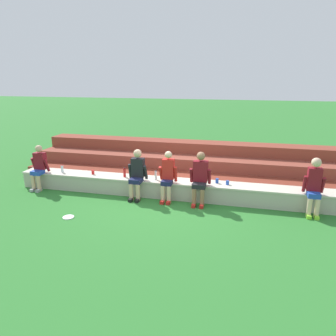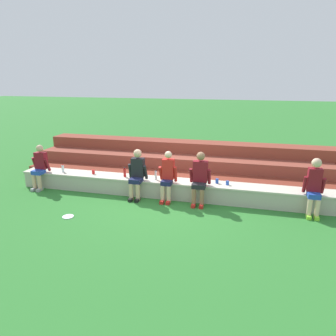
{
  "view_description": "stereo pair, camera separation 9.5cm",
  "coord_description": "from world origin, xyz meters",
  "px_view_note": "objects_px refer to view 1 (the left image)",
  "views": [
    {
      "loc": [
        1.87,
        -7.69,
        3.22
      ],
      "look_at": [
        -0.07,
        0.29,
        0.83
      ],
      "focal_mm": 33.5,
      "sensor_mm": 36.0,
      "label": 1
    },
    {
      "loc": [
        1.97,
        -7.67,
        3.22
      ],
      "look_at": [
        -0.07,
        0.29,
        0.83
      ],
      "focal_mm": 33.5,
      "sensor_mm": 36.0,
      "label": 2
    }
  ],
  "objects_px": {
    "person_left_of_center": "(137,173)",
    "person_far_right": "(314,185)",
    "water_bottle_center_gap": "(125,172)",
    "person_far_left": "(39,166)",
    "person_center": "(168,176)",
    "plastic_cup_right_end": "(217,181)",
    "water_bottle_mid_right": "(156,175)",
    "water_bottle_mid_left": "(62,169)",
    "plastic_cup_middle": "(93,172)",
    "frisbee": "(68,217)",
    "plastic_cup_left_end": "(227,183)",
    "person_right_of_center": "(200,177)"
  },
  "relations": [
    {
      "from": "person_far_left",
      "to": "person_center",
      "type": "bearing_deg",
      "value": -0.07
    },
    {
      "from": "person_left_of_center",
      "to": "water_bottle_mid_left",
      "type": "xyz_separation_m",
      "value": [
        -2.44,
        0.26,
        -0.13
      ]
    },
    {
      "from": "water_bottle_mid_right",
      "to": "plastic_cup_right_end",
      "type": "bearing_deg",
      "value": 3.94
    },
    {
      "from": "person_far_right",
      "to": "water_bottle_center_gap",
      "type": "xyz_separation_m",
      "value": [
        -4.93,
        0.3,
        -0.13
      ]
    },
    {
      "from": "person_left_of_center",
      "to": "plastic_cup_right_end",
      "type": "bearing_deg",
      "value": 9.6
    },
    {
      "from": "water_bottle_mid_left",
      "to": "plastic_cup_right_end",
      "type": "height_order",
      "value": "water_bottle_mid_left"
    },
    {
      "from": "person_center",
      "to": "water_bottle_mid_right",
      "type": "relative_size",
      "value": 5.0
    },
    {
      "from": "plastic_cup_middle",
      "to": "frisbee",
      "type": "relative_size",
      "value": 0.46
    },
    {
      "from": "person_right_of_center",
      "to": "water_bottle_mid_right",
      "type": "bearing_deg",
      "value": 169.7
    },
    {
      "from": "water_bottle_center_gap",
      "to": "frisbee",
      "type": "bearing_deg",
      "value": -110.64
    },
    {
      "from": "person_left_of_center",
      "to": "person_right_of_center",
      "type": "distance_m",
      "value": 1.71
    },
    {
      "from": "person_center",
      "to": "water_bottle_mid_left",
      "type": "height_order",
      "value": "person_center"
    },
    {
      "from": "plastic_cup_middle",
      "to": "frisbee",
      "type": "height_order",
      "value": "plastic_cup_middle"
    },
    {
      "from": "water_bottle_mid_left",
      "to": "plastic_cup_middle",
      "type": "xyz_separation_m",
      "value": [
        0.97,
        0.05,
        -0.05
      ]
    },
    {
      "from": "person_far_left",
      "to": "plastic_cup_left_end",
      "type": "bearing_deg",
      "value": 2.85
    },
    {
      "from": "person_center",
      "to": "water_bottle_mid_left",
      "type": "bearing_deg",
      "value": 175.88
    },
    {
      "from": "plastic_cup_middle",
      "to": "frisbee",
      "type": "bearing_deg",
      "value": -81.67
    },
    {
      "from": "person_right_of_center",
      "to": "plastic_cup_left_end",
      "type": "relative_size",
      "value": 12.67
    },
    {
      "from": "plastic_cup_left_end",
      "to": "plastic_cup_right_end",
      "type": "distance_m",
      "value": 0.29
    },
    {
      "from": "person_left_of_center",
      "to": "plastic_cup_middle",
      "type": "distance_m",
      "value": 1.51
    },
    {
      "from": "water_bottle_center_gap",
      "to": "plastic_cup_middle",
      "type": "height_order",
      "value": "water_bottle_center_gap"
    },
    {
      "from": "person_far_left",
      "to": "frisbee",
      "type": "relative_size",
      "value": 4.92
    },
    {
      "from": "plastic_cup_left_end",
      "to": "person_far_right",
      "type": "bearing_deg",
      "value": -8.73
    },
    {
      "from": "person_center",
      "to": "person_far_right",
      "type": "distance_m",
      "value": 3.6
    },
    {
      "from": "water_bottle_mid_left",
      "to": "plastic_cup_right_end",
      "type": "bearing_deg",
      "value": 1.31
    },
    {
      "from": "person_far_right",
      "to": "plastic_cup_right_end",
      "type": "height_order",
      "value": "person_far_right"
    },
    {
      "from": "person_far_left",
      "to": "person_center",
      "type": "height_order",
      "value": "person_center"
    },
    {
      "from": "person_left_of_center",
      "to": "plastic_cup_middle",
      "type": "bearing_deg",
      "value": 168.37
    },
    {
      "from": "person_right_of_center",
      "to": "person_far_right",
      "type": "relative_size",
      "value": 0.99
    },
    {
      "from": "person_far_right",
      "to": "water_bottle_center_gap",
      "type": "relative_size",
      "value": 5.04
    },
    {
      "from": "person_center",
      "to": "plastic_cup_middle",
      "type": "height_order",
      "value": "person_center"
    },
    {
      "from": "water_bottle_mid_left",
      "to": "water_bottle_center_gap",
      "type": "distance_m",
      "value": 1.96
    },
    {
      "from": "person_far_right",
      "to": "plastic_cup_left_end",
      "type": "xyz_separation_m",
      "value": [
        -2.04,
        0.31,
        -0.21
      ]
    },
    {
      "from": "frisbee",
      "to": "water_bottle_mid_right",
      "type": "bearing_deg",
      "value": 48.33
    },
    {
      "from": "plastic_cup_right_end",
      "to": "person_left_of_center",
      "type": "bearing_deg",
      "value": -170.4
    },
    {
      "from": "person_right_of_center",
      "to": "water_bottle_mid_right",
      "type": "distance_m",
      "value": 1.28
    },
    {
      "from": "water_bottle_mid_right",
      "to": "plastic_cup_left_end",
      "type": "relative_size",
      "value": 2.48
    },
    {
      "from": "plastic_cup_middle",
      "to": "person_left_of_center",
      "type": "bearing_deg",
      "value": -11.63
    },
    {
      "from": "person_center",
      "to": "water_bottle_center_gap",
      "type": "bearing_deg",
      "value": 168.64
    },
    {
      "from": "person_far_left",
      "to": "water_bottle_mid_left",
      "type": "bearing_deg",
      "value": 20.63
    },
    {
      "from": "person_left_of_center",
      "to": "person_far_right",
      "type": "xyz_separation_m",
      "value": [
        4.45,
        -0.02,
        0.02
      ]
    },
    {
      "from": "water_bottle_mid_left",
      "to": "water_bottle_center_gap",
      "type": "height_order",
      "value": "water_bottle_center_gap"
    },
    {
      "from": "frisbee",
      "to": "person_center",
      "type": "bearing_deg",
      "value": 38.57
    },
    {
      "from": "person_far_left",
      "to": "plastic_cup_right_end",
      "type": "xyz_separation_m",
      "value": [
        5.19,
        0.34,
        -0.15
      ]
    },
    {
      "from": "plastic_cup_middle",
      "to": "person_center",
      "type": "bearing_deg",
      "value": -6.97
    },
    {
      "from": "plastic_cup_right_end",
      "to": "water_bottle_mid_right",
      "type": "bearing_deg",
      "value": -176.06
    },
    {
      "from": "water_bottle_mid_right",
      "to": "person_right_of_center",
      "type": "bearing_deg",
      "value": -10.3
    },
    {
      "from": "person_far_right",
      "to": "water_bottle_mid_right",
      "type": "relative_size",
      "value": 5.18
    },
    {
      "from": "plastic_cup_left_end",
      "to": "water_bottle_mid_left",
      "type": "bearing_deg",
      "value": -179.53
    },
    {
      "from": "person_center",
      "to": "water_bottle_mid_left",
      "type": "xyz_separation_m",
      "value": [
        -3.29,
        0.24,
        -0.11
      ]
    }
  ]
}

